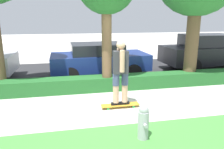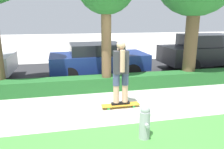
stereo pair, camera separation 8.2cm
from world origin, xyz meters
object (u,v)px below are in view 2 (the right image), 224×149
Objects in this scene: skater_person at (121,71)px; parked_car_middle at (98,59)px; fire_hydrant at (145,122)px; skateboard at (120,105)px; parked_car_rear at (208,51)px.

skater_person is 0.43× the size of parked_car_middle.
skateboard is at bearing 92.48° from fire_hydrant.
fire_hydrant is (0.07, -1.64, 0.29)m from skateboard.
skater_person is at bearing -146.20° from parked_car_rear.
parked_car_middle is 0.90× the size of parked_car_rear.
parked_car_rear is at bearing 45.82° from fire_hydrant.
parked_car_middle is (-0.07, 3.48, 0.66)m from skateboard.
parked_car_rear reaches higher than parked_car_middle.
parked_car_middle is 5.14m from fire_hydrant.
skater_person is 3.50m from parked_car_middle.
fire_hydrant is at bearing -87.52° from skater_person.
skater_person is at bearing -90.53° from parked_car_middle.
fire_hydrant reaches higher than skateboard.
parked_car_rear is (5.16, 3.59, -0.14)m from skater_person.
skater_person is 2.38× the size of fire_hydrant.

